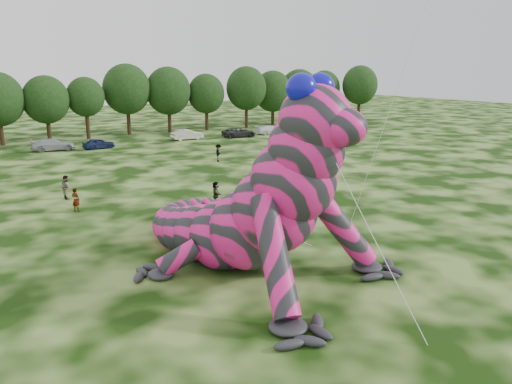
{
  "coord_description": "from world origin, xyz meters",
  "views": [
    {
      "loc": [
        -15.54,
        -15.8,
        10.02
      ],
      "look_at": [
        -3.08,
        4.59,
        4.0
      ],
      "focal_mm": 35.0,
      "sensor_mm": 36.0,
      "label": 1
    }
  ],
  "objects_px": {
    "tree_15": "(299,97)",
    "spectator_1": "(66,187)",
    "tree_11": "(169,100)",
    "tree_14": "(273,98)",
    "inflatable_gecko": "(226,173)",
    "tree_9": "(86,108)",
    "tree_8": "(47,109)",
    "tree_13": "(246,97)",
    "car_4": "(99,143)",
    "tree_16": "(324,96)",
    "tree_10": "(127,100)",
    "tree_17": "(359,93)",
    "car_6": "(239,132)",
    "car_3": "(53,145)",
    "spectator_0": "(76,200)",
    "car_7": "(270,130)",
    "spectator_5": "(216,193)",
    "spectator_2": "(218,153)",
    "tree_12": "(206,102)",
    "car_5": "(187,135)"
  },
  "relations": [
    {
      "from": "tree_17",
      "to": "spectator_0",
      "type": "distance_m",
      "value": 71.01
    },
    {
      "from": "tree_8",
      "to": "tree_15",
      "type": "xyz_separation_m",
      "value": [
        42.69,
        0.79,
        0.35
      ]
    },
    {
      "from": "car_4",
      "to": "tree_13",
      "type": "bearing_deg",
      "value": -77.1
    },
    {
      "from": "tree_16",
      "to": "car_6",
      "type": "bearing_deg",
      "value": -154.9
    },
    {
      "from": "tree_13",
      "to": "spectator_5",
      "type": "xyz_separation_m",
      "value": [
        -26.45,
        -40.65,
        -4.19
      ]
    },
    {
      "from": "car_6",
      "to": "spectator_5",
      "type": "bearing_deg",
      "value": 153.42
    },
    {
      "from": "tree_12",
      "to": "tree_14",
      "type": "height_order",
      "value": "tree_14"
    },
    {
      "from": "tree_15",
      "to": "car_4",
      "type": "distance_m",
      "value": 40.05
    },
    {
      "from": "inflatable_gecko",
      "to": "tree_15",
      "type": "relative_size",
      "value": 2.04
    },
    {
      "from": "inflatable_gecko",
      "to": "car_3",
      "type": "relative_size",
      "value": 3.81
    },
    {
      "from": "car_3",
      "to": "car_7",
      "type": "distance_m",
      "value": 31.17
    },
    {
      "from": "car_6",
      "to": "spectator_2",
      "type": "bearing_deg",
      "value": 149.52
    },
    {
      "from": "tree_14",
      "to": "car_7",
      "type": "height_order",
      "value": "tree_14"
    },
    {
      "from": "tree_8",
      "to": "tree_13",
      "type": "height_order",
      "value": "tree_13"
    },
    {
      "from": "tree_17",
      "to": "car_7",
      "type": "distance_m",
      "value": 27.78
    },
    {
      "from": "tree_14",
      "to": "tree_16",
      "type": "xyz_separation_m",
      "value": [
        11.99,
        0.65,
        -0.01
      ]
    },
    {
      "from": "car_6",
      "to": "tree_17",
      "type": "bearing_deg",
      "value": -68.38
    },
    {
      "from": "car_7",
      "to": "spectator_5",
      "type": "height_order",
      "value": "spectator_5"
    },
    {
      "from": "tree_13",
      "to": "car_4",
      "type": "xyz_separation_m",
      "value": [
        -27.15,
        -9.62,
        -4.4
      ]
    },
    {
      "from": "spectator_5",
      "to": "car_3",
      "type": "bearing_deg",
      "value": 22.65
    },
    {
      "from": "tree_15",
      "to": "spectator_1",
      "type": "distance_m",
      "value": 57.93
    },
    {
      "from": "spectator_1",
      "to": "tree_16",
      "type": "bearing_deg",
      "value": -55.36
    },
    {
      "from": "tree_14",
      "to": "car_5",
      "type": "relative_size",
      "value": 2.09
    },
    {
      "from": "tree_9",
      "to": "tree_15",
      "type": "relative_size",
      "value": 0.9
    },
    {
      "from": "tree_11",
      "to": "car_4",
      "type": "bearing_deg",
      "value": -142.24
    },
    {
      "from": "tree_17",
      "to": "car_6",
      "type": "relative_size",
      "value": 2.05
    },
    {
      "from": "tree_17",
      "to": "spectator_0",
      "type": "xyz_separation_m",
      "value": [
        -60.62,
        -36.74,
        -4.28
      ]
    },
    {
      "from": "tree_17",
      "to": "spectator_2",
      "type": "distance_m",
      "value": 49.93
    },
    {
      "from": "tree_12",
      "to": "tree_16",
      "type": "distance_m",
      "value": 25.49
    },
    {
      "from": "car_3",
      "to": "inflatable_gecko",
      "type": "bearing_deg",
      "value": -175.69
    },
    {
      "from": "tree_16",
      "to": "spectator_1",
      "type": "distance_m",
      "value": 64.57
    },
    {
      "from": "tree_11",
      "to": "spectator_2",
      "type": "distance_m",
      "value": 27.1
    },
    {
      "from": "car_3",
      "to": "spectator_5",
      "type": "height_order",
      "value": "spectator_5"
    },
    {
      "from": "tree_9",
      "to": "tree_11",
      "type": "height_order",
      "value": "tree_11"
    },
    {
      "from": "spectator_0",
      "to": "tree_15",
      "type": "bearing_deg",
      "value": -89.49
    },
    {
      "from": "tree_11",
      "to": "tree_12",
      "type": "height_order",
      "value": "tree_11"
    },
    {
      "from": "tree_14",
      "to": "car_6",
      "type": "relative_size",
      "value": 1.88
    },
    {
      "from": "tree_8",
      "to": "spectator_2",
      "type": "xyz_separation_m",
      "value": [
        13.03,
        -25.11,
        -3.53
      ]
    },
    {
      "from": "tree_17",
      "to": "tree_11",
      "type": "bearing_deg",
      "value": 177.7
    },
    {
      "from": "tree_11",
      "to": "tree_14",
      "type": "bearing_deg",
      "value": 1.54
    },
    {
      "from": "spectator_1",
      "to": "inflatable_gecko",
      "type": "bearing_deg",
      "value": -165.57
    },
    {
      "from": "tree_9",
      "to": "car_3",
      "type": "distance_m",
      "value": 11.05
    },
    {
      "from": "car_6",
      "to": "tree_13",
      "type": "bearing_deg",
      "value": -30.05
    },
    {
      "from": "tree_15",
      "to": "car_7",
      "type": "height_order",
      "value": "tree_15"
    },
    {
      "from": "tree_15",
      "to": "spectator_5",
      "type": "relative_size",
      "value": 5.53
    },
    {
      "from": "car_3",
      "to": "spectator_0",
      "type": "xyz_separation_m",
      "value": [
        -3.49,
        -29.05,
        0.12
      ]
    },
    {
      "from": "car_5",
      "to": "spectator_2",
      "type": "distance_m",
      "value": 17.6
    },
    {
      "from": "tree_16",
      "to": "tree_10",
      "type": "bearing_deg",
      "value": -178.8
    },
    {
      "from": "car_7",
      "to": "spectator_2",
      "type": "bearing_deg",
      "value": 136.71
    },
    {
      "from": "car_7",
      "to": "spectator_2",
      "type": "xyz_separation_m",
      "value": [
        -17.16,
        -16.03,
        0.27
      ]
    }
  ]
}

